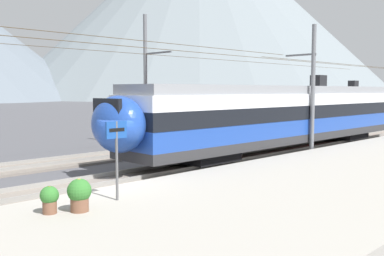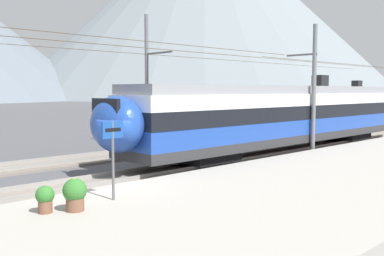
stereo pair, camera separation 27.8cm
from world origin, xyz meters
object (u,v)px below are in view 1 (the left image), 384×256
at_px(train_far_track, 325,106).
at_px(platform_sign, 116,143).
at_px(catenary_mast_mid, 311,87).
at_px(potted_plant_platform_edge, 79,193).
at_px(train_near_platform, 282,114).
at_px(catenary_mast_far_side, 147,79).
at_px(potted_plant_by_shelter, 49,198).

height_order(train_far_track, platform_sign, train_far_track).
distance_m(catenary_mast_mid, platform_sign, 14.60).
bearing_deg(platform_sign, potted_plant_platform_edge, -168.22).
relative_size(train_near_platform, train_far_track, 0.70).
bearing_deg(platform_sign, train_far_track, 17.55).
bearing_deg(train_far_track, platform_sign, -162.45).
distance_m(train_near_platform, catenary_mast_far_side, 8.73).
height_order(train_near_platform, catenary_mast_mid, catenary_mast_mid).
height_order(train_far_track, potted_plant_platform_edge, train_far_track).
relative_size(platform_sign, potted_plant_platform_edge, 2.64).
distance_m(catenary_mast_far_side, potted_plant_by_shelter, 16.84).
bearing_deg(train_far_track, train_near_platform, -159.83).
bearing_deg(potted_plant_platform_edge, catenary_mast_far_side, 45.07).
distance_m(train_near_platform, train_far_track, 15.78).
height_order(catenary_mast_mid, potted_plant_platform_edge, catenary_mast_mid).
bearing_deg(potted_plant_platform_edge, platform_sign, 11.78).
bearing_deg(platform_sign, catenary_mast_far_side, 48.06).
xyz_separation_m(platform_sign, potted_plant_platform_edge, (-1.40, -0.29, -1.21)).
bearing_deg(potted_plant_by_shelter, train_near_platform, 12.55).
relative_size(train_near_platform, platform_sign, 10.33).
xyz_separation_m(catenary_mast_mid, catenary_mast_far_side, (-4.28, 9.08, 0.56)).
distance_m(train_near_platform, potted_plant_platform_edge, 15.78).
height_order(train_near_platform, train_far_track, same).
distance_m(train_far_track, potted_plant_platform_edge, 31.49).
distance_m(potted_plant_platform_edge, potted_plant_by_shelter, 0.76).
xyz_separation_m(catenary_mast_far_side, potted_plant_platform_edge, (-11.47, -11.50, -3.46)).
height_order(train_far_track, potted_plant_by_shelter, train_far_track).
xyz_separation_m(train_far_track, catenary_mast_mid, (-14.29, -6.94, 1.54)).
bearing_deg(train_near_platform, potted_plant_by_shelter, -167.45).
bearing_deg(platform_sign, catenary_mast_mid, 8.41).
xyz_separation_m(train_far_track, potted_plant_platform_edge, (-30.04, -9.35, -1.36)).
bearing_deg(catenary_mast_mid, catenary_mast_far_side, 115.25).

